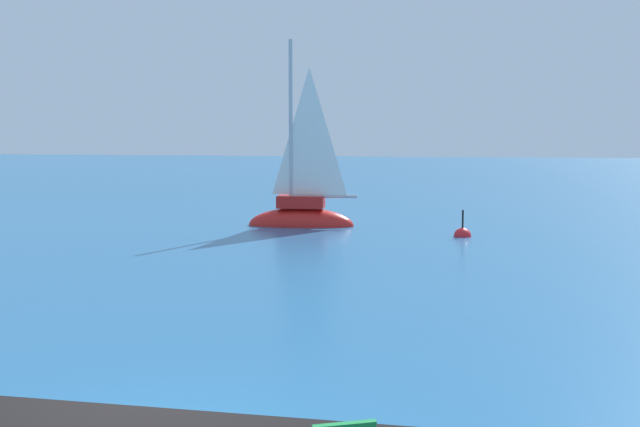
{
  "coord_description": "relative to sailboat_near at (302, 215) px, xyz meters",
  "views": [
    {
      "loc": [
        3.35,
        -9.12,
        3.66
      ],
      "look_at": [
        -0.49,
        16.31,
        0.91
      ],
      "focal_mm": 48.77,
      "sensor_mm": 36.0,
      "label": 1
    }
  ],
  "objects": [
    {
      "name": "sailboat_near",
      "position": [
        0.0,
        0.0,
        0.0
      ],
      "size": [
        3.85,
        1.44,
        7.07
      ],
      "rotation": [
        0.0,
        0.0,
        3.19
      ],
      "color": "red",
      "rests_on": "ground"
    },
    {
      "name": "marker_buoy",
      "position": [
        5.53,
        -2.0,
        -0.38
      ],
      "size": [
        0.56,
        0.56,
        1.13
      ],
      "color": "red",
      "rests_on": "ground"
    }
  ]
}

